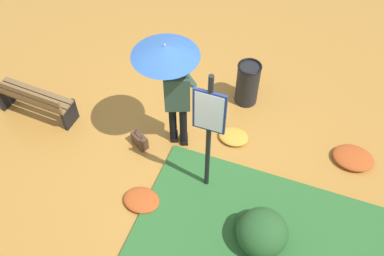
# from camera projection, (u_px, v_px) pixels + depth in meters

# --- Properties ---
(ground_plane) EXTENTS (18.00, 18.00, 0.00)m
(ground_plane) POSITION_uv_depth(u_px,v_px,m) (178.00, 143.00, 7.30)
(ground_plane) COLOR #B27A33
(person_with_umbrella) EXTENTS (0.96, 0.96, 2.04)m
(person_with_umbrella) POSITION_uv_depth(u_px,v_px,m) (171.00, 72.00, 6.14)
(person_with_umbrella) COLOR black
(person_with_umbrella) RESTS_ON ground_plane
(info_sign_post) EXTENTS (0.44, 0.07, 2.30)m
(info_sign_post) POSITION_uv_depth(u_px,v_px,m) (209.00, 124.00, 5.66)
(info_sign_post) COLOR black
(info_sign_post) RESTS_ON ground_plane
(handbag) EXTENTS (0.33, 0.27, 0.37)m
(handbag) POSITION_uv_depth(u_px,v_px,m) (140.00, 140.00, 7.17)
(handbag) COLOR #4C3323
(handbag) RESTS_ON ground_plane
(park_bench) EXTENTS (1.40, 0.44, 0.75)m
(park_bench) POSITION_uv_depth(u_px,v_px,m) (33.00, 99.00, 7.38)
(park_bench) COLOR black
(park_bench) RESTS_ON ground_plane
(trash_bin) EXTENTS (0.42, 0.42, 0.83)m
(trash_bin) POSITION_uv_depth(u_px,v_px,m) (248.00, 83.00, 7.60)
(trash_bin) COLOR black
(trash_bin) RESTS_ON ground_plane
(shrub_cluster) EXTENTS (0.77, 0.70, 0.63)m
(shrub_cluster) POSITION_uv_depth(u_px,v_px,m) (259.00, 231.00, 5.95)
(shrub_cluster) COLOR #285628
(shrub_cluster) RESTS_ON ground_plane
(leaf_pile_near_person) EXTENTS (0.66, 0.53, 0.14)m
(leaf_pile_near_person) POSITION_uv_depth(u_px,v_px,m) (353.00, 158.00, 7.01)
(leaf_pile_near_person) COLOR #B74C1E
(leaf_pile_near_person) RESTS_ON ground_plane
(leaf_pile_by_bench) EXTENTS (0.50, 0.40, 0.11)m
(leaf_pile_by_bench) POSITION_uv_depth(u_px,v_px,m) (234.00, 137.00, 7.31)
(leaf_pile_by_bench) COLOR gold
(leaf_pile_by_bench) RESTS_ON ground_plane
(leaf_pile_far_path) EXTENTS (0.56, 0.44, 0.12)m
(leaf_pile_far_path) POSITION_uv_depth(u_px,v_px,m) (142.00, 200.00, 6.53)
(leaf_pile_far_path) COLOR #B74C1E
(leaf_pile_far_path) RESTS_ON ground_plane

